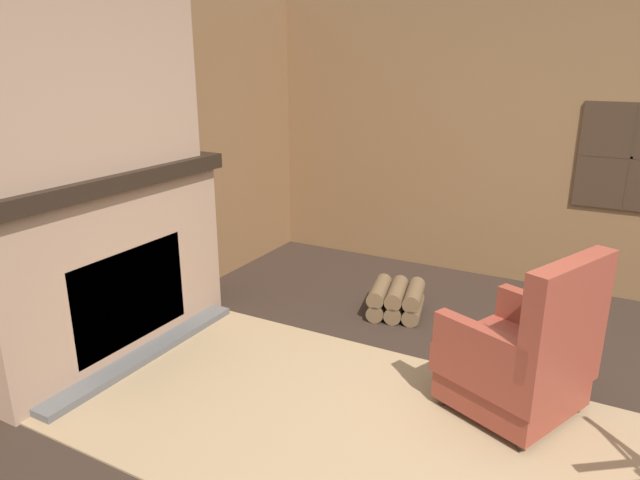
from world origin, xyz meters
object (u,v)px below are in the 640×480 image
object	(u,v)px
firewood_stack	(396,299)
decorative_plate_on_mantel	(72,154)
armchair	(522,358)
storage_case	(128,155)

from	to	relation	value
firewood_stack	decorative_plate_on_mantel	bearing A→B (deg)	-134.95
armchair	decorative_plate_on_mantel	xyz separation A→B (m)	(-2.75, -0.68, 1.06)
storage_case	decorative_plate_on_mantel	world-z (taller)	decorative_plate_on_mantel
firewood_stack	storage_case	world-z (taller)	storage_case
firewood_stack	decorative_plate_on_mantel	xyz separation A→B (m)	(-1.62, -1.63, 1.29)
armchair	firewood_stack	size ratio (longest dim) A/B	1.91
storage_case	armchair	bearing A→B (deg)	4.89
armchair	decorative_plate_on_mantel	bearing A→B (deg)	37.07
storage_case	firewood_stack	bearing A→B (deg)	36.37
armchair	decorative_plate_on_mantel	size ratio (longest dim) A/B	4.00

